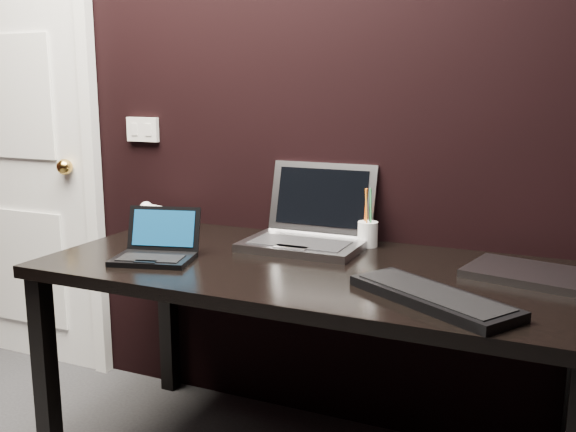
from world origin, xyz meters
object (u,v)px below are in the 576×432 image
at_px(desk, 310,288).
at_px(ext_keyboard, 432,297).
at_px(door, 13,142).
at_px(netbook, 156,250).
at_px(desk_phone, 162,219).
at_px(mobile_phone, 148,232).
at_px(pen_cup, 368,233).
at_px(silver_laptop, 309,231).
at_px(closed_laptop, 528,274).

bearing_deg(desk, ext_keyboard, -25.83).
distance_m(door, netbook, 1.31).
relative_size(netbook, ext_keyboard, 0.60).
distance_m(netbook, desk_phone, 0.46).
relative_size(mobile_phone, pen_cup, 0.46).
bearing_deg(mobile_phone, silver_laptop, 18.48).
relative_size(netbook, closed_laptop, 0.77).
bearing_deg(door, mobile_phone, -18.54).
xyz_separation_m(desk_phone, mobile_phone, (0.07, -0.19, -0.01)).
bearing_deg(desk_phone, door, 171.24).
bearing_deg(desk_phone, pen_cup, 4.92).
bearing_deg(ext_keyboard, desk_phone, 159.16).
height_order(door, desk_phone, door).
bearing_deg(closed_laptop, desk, -168.20).
bearing_deg(mobile_phone, desk, -3.73).
relative_size(netbook, mobile_phone, 3.11).
height_order(desk, silver_laptop, silver_laptop).
relative_size(door, pen_cup, 10.28).
xyz_separation_m(desk, pen_cup, (0.09, 0.30, 0.13)).
distance_m(ext_keyboard, mobile_phone, 1.12).
bearing_deg(netbook, desk_phone, 122.96).
distance_m(silver_laptop, closed_laptop, 0.75).
height_order(desk, netbook, netbook).
bearing_deg(mobile_phone, pen_cup, 19.24).
distance_m(closed_laptop, desk_phone, 1.37).
height_order(netbook, desk_phone, netbook).
xyz_separation_m(ext_keyboard, closed_laptop, (0.21, 0.34, -0.00)).
relative_size(ext_keyboard, desk_phone, 2.10).
bearing_deg(ext_keyboard, netbook, 176.34).
xyz_separation_m(desk_phone, pen_cup, (0.82, 0.07, 0.01)).
xyz_separation_m(silver_laptop, closed_laptop, (0.74, -0.09, -0.04)).
xyz_separation_m(desk, mobile_phone, (-0.66, 0.04, 0.11)).
height_order(netbook, pen_cup, pen_cup).
relative_size(door, closed_laptop, 5.57).
xyz_separation_m(netbook, closed_laptop, (1.12, 0.28, -0.02)).
bearing_deg(pen_cup, mobile_phone, -160.76).
bearing_deg(door, netbook, -24.21).
xyz_separation_m(silver_laptop, pen_cup, (0.19, 0.08, -0.00)).
height_order(closed_laptop, desk_phone, desk_phone).
xyz_separation_m(ext_keyboard, mobile_phone, (-1.09, 0.25, 0.02)).
relative_size(closed_laptop, desk_phone, 1.64).
height_order(ext_keyboard, closed_laptop, ext_keyboard).
bearing_deg(netbook, desk, 17.22).
distance_m(silver_laptop, pen_cup, 0.21).
relative_size(silver_laptop, ext_keyboard, 0.83).
relative_size(door, desk_phone, 9.15).
bearing_deg(door, desk, -12.82).
xyz_separation_m(silver_laptop, mobile_phone, (-0.56, -0.19, -0.02)).
distance_m(netbook, closed_laptop, 1.16).
distance_m(netbook, mobile_phone, 0.26).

